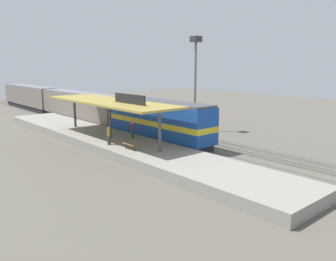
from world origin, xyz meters
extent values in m
plane|color=#5B564C|center=(2.00, 0.00, 0.00)|extent=(120.00, 120.00, 0.00)
cube|color=#4E4941|center=(0.00, 0.00, 0.02)|extent=(3.20, 110.00, 0.04)
cube|color=gray|center=(-0.72, 0.00, 0.08)|extent=(0.10, 110.00, 0.16)
cube|color=gray|center=(0.72, 0.00, 0.08)|extent=(0.10, 110.00, 0.16)
cube|color=#4E4941|center=(4.60, 0.00, 0.02)|extent=(3.20, 110.00, 0.04)
cube|color=gray|center=(3.88, 0.00, 0.08)|extent=(0.10, 110.00, 0.16)
cube|color=gray|center=(5.32, 0.00, 0.08)|extent=(0.10, 110.00, 0.16)
cube|color=gray|center=(-4.60, 0.00, 0.45)|extent=(6.00, 44.00, 0.90)
cylinder|color=#47474C|center=(-4.60, -8.00, 2.70)|extent=(0.28, 0.28, 3.60)
cylinder|color=#47474C|center=(-4.60, 0.00, 2.70)|extent=(0.28, 0.28, 3.60)
cylinder|color=#47474C|center=(-4.60, 8.00, 2.70)|extent=(0.28, 0.28, 3.60)
cube|color=#A38E3D|center=(-4.60, 0.00, 4.60)|extent=(5.20, 18.00, 0.20)
cube|color=black|center=(-4.60, -3.60, 5.15)|extent=(0.12, 4.80, 0.90)
cylinder|color=#333338|center=(-6.00, -6.11, 1.11)|extent=(0.07, 0.07, 0.42)
cylinder|color=#333338|center=(-6.00, -4.81, 1.11)|extent=(0.07, 0.07, 0.42)
cube|color=brown|center=(-6.00, -5.46, 1.36)|extent=(0.44, 1.70, 0.08)
cube|color=#28282D|center=(0.00, -2.17, 0.51)|extent=(2.60, 13.60, 0.70)
cube|color=#19479E|center=(0.00, -2.17, 2.61)|extent=(2.90, 14.40, 3.50)
cube|color=#47474C|center=(0.00, -2.17, 4.48)|extent=(2.78, 14.11, 0.24)
cube|color=yellow|center=(0.00, -2.17, 2.35)|extent=(2.93, 14.43, 0.56)
cube|color=#28282D|center=(0.00, 15.83, 0.51)|extent=(2.60, 19.20, 0.70)
cube|color=slate|center=(0.00, 15.83, 2.51)|extent=(2.90, 20.00, 3.30)
cube|color=slate|center=(0.00, 15.83, 4.28)|extent=(2.78, 19.60, 0.24)
cube|color=#28282D|center=(0.00, 36.63, 0.51)|extent=(2.60, 19.20, 0.70)
cube|color=slate|center=(0.00, 36.63, 2.51)|extent=(2.90, 20.00, 3.30)
cube|color=slate|center=(0.00, 36.63, 4.28)|extent=(2.78, 19.60, 0.24)
cube|color=#28282D|center=(4.60, 9.91, 0.51)|extent=(2.50, 11.20, 0.70)
cube|color=brown|center=(4.60, 9.91, 2.16)|extent=(2.80, 12.00, 2.60)
cube|color=maroon|center=(4.60, 9.91, 3.58)|extent=(2.69, 11.76, 0.24)
cylinder|color=slate|center=(7.80, 0.05, 5.50)|extent=(0.28, 0.28, 11.00)
cube|color=#333338|center=(7.80, 0.05, 11.35)|extent=(1.10, 1.10, 0.70)
cylinder|color=#23603D|center=(-3.22, -1.84, 1.32)|extent=(0.16, 0.16, 0.84)
cylinder|color=#23603D|center=(-3.04, -1.84, 1.32)|extent=(0.16, 0.16, 0.84)
cylinder|color=maroon|center=(-3.13, -1.84, 2.06)|extent=(0.34, 0.34, 0.64)
sphere|color=tan|center=(-3.13, -1.84, 2.50)|extent=(0.23, 0.23, 0.23)
cylinder|color=#4C4C51|center=(-6.54, -2.76, 1.32)|extent=(0.16, 0.16, 0.84)
cylinder|color=#4C4C51|center=(-6.36, -2.76, 1.32)|extent=(0.16, 0.16, 0.84)
cylinder|color=olive|center=(-6.45, -2.76, 2.06)|extent=(0.34, 0.34, 0.64)
sphere|color=tan|center=(-6.45, -2.76, 2.50)|extent=(0.23, 0.23, 0.23)
camera|label=1|loc=(-22.78, -30.07, 8.27)|focal=36.59mm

